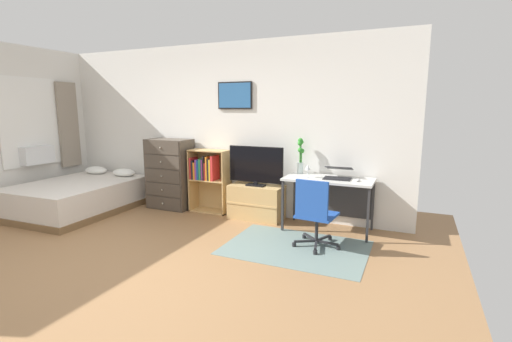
{
  "coord_description": "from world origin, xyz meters",
  "views": [
    {
      "loc": [
        2.99,
        -2.74,
        1.68
      ],
      "look_at": [
        1.1,
        1.5,
        0.87
      ],
      "focal_mm": 25.34,
      "sensor_mm": 36.0,
      "label": 1
    }
  ],
  "objects_px": {
    "bed": "(79,196)",
    "laptop": "(338,174)",
    "tv_stand": "(256,202)",
    "television": "(256,166)",
    "wine_glass": "(308,168)",
    "computer_mouse": "(357,180)",
    "desk": "(330,187)",
    "office_chair": "(315,212)",
    "bamboo_vase": "(300,155)",
    "bookshelf": "(207,175)",
    "dresser": "(170,174)"
  },
  "relations": [
    {
      "from": "office_chair",
      "to": "computer_mouse",
      "type": "distance_m",
      "value": 0.83
    },
    {
      "from": "desk",
      "to": "bookshelf",
      "type": "bearing_deg",
      "value": 178.16
    },
    {
      "from": "television",
      "to": "wine_glass",
      "type": "relative_size",
      "value": 4.85
    },
    {
      "from": "laptop",
      "to": "computer_mouse",
      "type": "bearing_deg",
      "value": -26.26
    },
    {
      "from": "bed",
      "to": "television",
      "type": "height_order",
      "value": "television"
    },
    {
      "from": "laptop",
      "to": "bamboo_vase",
      "type": "height_order",
      "value": "bamboo_vase"
    },
    {
      "from": "bamboo_vase",
      "to": "tv_stand",
      "type": "bearing_deg",
      "value": -169.8
    },
    {
      "from": "dresser",
      "to": "television",
      "type": "distance_m",
      "value": 1.61
    },
    {
      "from": "desk",
      "to": "computer_mouse",
      "type": "bearing_deg",
      "value": -18.3
    },
    {
      "from": "television",
      "to": "computer_mouse",
      "type": "height_order",
      "value": "television"
    },
    {
      "from": "laptop",
      "to": "wine_glass",
      "type": "height_order",
      "value": "wine_glass"
    },
    {
      "from": "bookshelf",
      "to": "bamboo_vase",
      "type": "bearing_deg",
      "value": 2.57
    },
    {
      "from": "tv_stand",
      "to": "computer_mouse",
      "type": "xyz_separation_m",
      "value": [
        1.51,
        -0.15,
        0.49
      ]
    },
    {
      "from": "office_chair",
      "to": "wine_glass",
      "type": "relative_size",
      "value": 4.78
    },
    {
      "from": "television",
      "to": "office_chair",
      "type": "bearing_deg",
      "value": -35.14
    },
    {
      "from": "tv_stand",
      "to": "office_chair",
      "type": "relative_size",
      "value": 0.96
    },
    {
      "from": "computer_mouse",
      "to": "television",
      "type": "bearing_deg",
      "value": 175.36
    },
    {
      "from": "bamboo_vase",
      "to": "wine_glass",
      "type": "xyz_separation_m",
      "value": [
        0.18,
        -0.26,
        -0.13
      ]
    },
    {
      "from": "computer_mouse",
      "to": "wine_glass",
      "type": "distance_m",
      "value": 0.69
    },
    {
      "from": "desk",
      "to": "laptop",
      "type": "bearing_deg",
      "value": -4.38
    },
    {
      "from": "tv_stand",
      "to": "laptop",
      "type": "distance_m",
      "value": 1.35
    },
    {
      "from": "wine_glass",
      "to": "desk",
      "type": "bearing_deg",
      "value": 23.83
    },
    {
      "from": "bed",
      "to": "laptop",
      "type": "height_order",
      "value": "laptop"
    },
    {
      "from": "tv_stand",
      "to": "television",
      "type": "distance_m",
      "value": 0.56
    },
    {
      "from": "dresser",
      "to": "tv_stand",
      "type": "height_order",
      "value": "dresser"
    },
    {
      "from": "television",
      "to": "computer_mouse",
      "type": "bearing_deg",
      "value": -4.64
    },
    {
      "from": "dresser",
      "to": "office_chair",
      "type": "relative_size",
      "value": 1.36
    },
    {
      "from": "bed",
      "to": "laptop",
      "type": "relative_size",
      "value": 5.0
    },
    {
      "from": "computer_mouse",
      "to": "bamboo_vase",
      "type": "xyz_separation_m",
      "value": [
        -0.86,
        0.26,
        0.25
      ]
    },
    {
      "from": "tv_stand",
      "to": "television",
      "type": "xyz_separation_m",
      "value": [
        0.0,
        -0.02,
        0.56
      ]
    },
    {
      "from": "bed",
      "to": "television",
      "type": "relative_size",
      "value": 2.34
    },
    {
      "from": "bookshelf",
      "to": "television",
      "type": "xyz_separation_m",
      "value": [
        0.89,
        -0.07,
        0.21
      ]
    },
    {
      "from": "television",
      "to": "bed",
      "type": "bearing_deg",
      "value": -164.99
    },
    {
      "from": "television",
      "to": "laptop",
      "type": "xyz_separation_m",
      "value": [
        1.24,
        -0.0,
        -0.02
      ]
    },
    {
      "from": "tv_stand",
      "to": "television",
      "type": "relative_size",
      "value": 0.95
    },
    {
      "from": "tv_stand",
      "to": "wine_glass",
      "type": "height_order",
      "value": "wine_glass"
    },
    {
      "from": "desk",
      "to": "wine_glass",
      "type": "xyz_separation_m",
      "value": [
        -0.29,
        -0.13,
        0.27
      ]
    },
    {
      "from": "dresser",
      "to": "desk",
      "type": "bearing_deg",
      "value": -0.04
    },
    {
      "from": "tv_stand",
      "to": "office_chair",
      "type": "bearing_deg",
      "value": -35.9
    },
    {
      "from": "bed",
      "to": "bamboo_vase",
      "type": "xyz_separation_m",
      "value": [
        3.53,
        0.91,
        0.76
      ]
    },
    {
      "from": "bed",
      "to": "office_chair",
      "type": "relative_size",
      "value": 2.37
    },
    {
      "from": "bamboo_vase",
      "to": "desk",
      "type": "bearing_deg",
      "value": -15.84
    },
    {
      "from": "bookshelf",
      "to": "wine_glass",
      "type": "height_order",
      "value": "bookshelf"
    },
    {
      "from": "television",
      "to": "wine_glass",
      "type": "bearing_deg",
      "value": -8.27
    },
    {
      "from": "desk",
      "to": "bamboo_vase",
      "type": "relative_size",
      "value": 2.31
    },
    {
      "from": "television",
      "to": "desk",
      "type": "xyz_separation_m",
      "value": [
        1.12,
        0.01,
        -0.22
      ]
    },
    {
      "from": "bamboo_vase",
      "to": "bed",
      "type": "bearing_deg",
      "value": -165.52
    },
    {
      "from": "wine_glass",
      "to": "television",
      "type": "bearing_deg",
      "value": 171.73
    },
    {
      "from": "office_chair",
      "to": "bed",
      "type": "bearing_deg",
      "value": -174.62
    },
    {
      "from": "dresser",
      "to": "bamboo_vase",
      "type": "height_order",
      "value": "bamboo_vase"
    }
  ]
}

